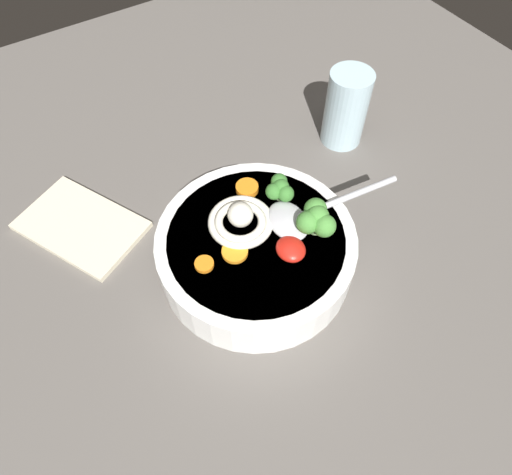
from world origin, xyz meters
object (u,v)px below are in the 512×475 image
at_px(folded_napkin, 81,226).
at_px(soup_spoon, 298,217).
at_px(noodle_pile, 241,220).
at_px(drinking_glass, 346,108).
at_px(soup_bowl, 256,251).

bearing_deg(folded_napkin, soup_spoon, 51.11).
bearing_deg(noodle_pile, drinking_glass, 112.44).
relative_size(soup_bowl, drinking_glass, 2.07).
height_order(soup_bowl, noodle_pile, noodle_pile).
bearing_deg(drinking_glass, folded_napkin, -97.16).
bearing_deg(drinking_glass, soup_spoon, -53.93).
relative_size(soup_bowl, folded_napkin, 1.48).
bearing_deg(soup_bowl, folded_napkin, -136.02).
relative_size(noodle_pile, drinking_glass, 0.75).
bearing_deg(noodle_pile, folded_napkin, -132.75).
distance_m(noodle_pile, soup_spoon, 0.07).
relative_size(soup_bowl, noodle_pile, 2.78).
distance_m(soup_bowl, noodle_pile, 0.05).
bearing_deg(soup_spoon, noodle_pile, 160.11).
bearing_deg(soup_bowl, soup_spoon, 83.44).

